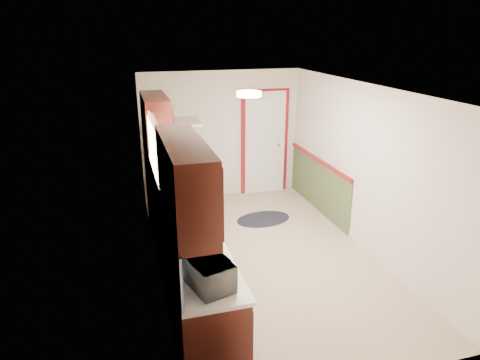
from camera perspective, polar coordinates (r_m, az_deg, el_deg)
room_shell at (r=5.81m, az=3.37°, el=0.38°), size 3.20×5.20×2.52m
kitchen_run at (r=5.43m, az=-8.14°, el=-5.68°), size 0.63×4.00×2.20m
back_wall_trim at (r=8.21m, az=4.82°, el=3.82°), size 1.12×2.30×2.08m
ceiling_fixture at (r=5.26m, az=1.21°, el=11.40°), size 0.30×0.30×0.06m
microwave at (r=3.85m, az=-4.18°, el=-11.86°), size 0.39×0.54×0.33m
refrigerator at (r=7.40m, az=-7.91°, el=1.50°), size 0.72×0.72×1.67m
rug at (r=7.41m, az=3.13°, el=-5.20°), size 1.02×0.72×0.01m
cooktop at (r=6.95m, az=-9.84°, el=1.19°), size 0.51×0.61×0.02m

